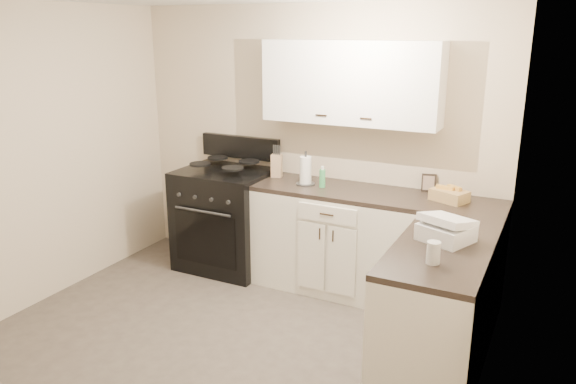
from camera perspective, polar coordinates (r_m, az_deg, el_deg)
The scene contains 19 objects.
floor at distance 4.26m, azimuth -8.25°, elevation -16.32°, with size 3.60×3.60×0.00m, color #473F38.
wall_back at distance 5.26m, azimuth 2.41°, elevation 4.96°, with size 3.60×3.60×0.00m, color beige.
wall_right at distance 3.10m, azimuth 19.31°, elevation -4.15°, with size 3.60×3.60×0.00m, color beige.
wall_left at distance 4.98m, azimuth -26.17°, elevation 2.64°, with size 3.60×3.60×0.00m, color beige.
base_cabinets_back at distance 5.06m, azimuth 5.30°, elevation -5.00°, with size 1.55×0.60×0.90m, color silver.
base_cabinets_right at distance 4.23m, azimuth 15.84°, elevation -10.09°, with size 0.60×1.90×0.90m, color silver.
countertop_back at distance 4.91m, azimuth 5.44°, elevation 0.11°, with size 1.55×0.60×0.04m, color black.
countertop_right at distance 4.04m, azimuth 16.35°, elevation -4.11°, with size 0.60×1.90×0.04m, color black.
upper_cabinets at distance 4.88m, azimuth 6.39°, elevation 10.99°, with size 1.55×0.30×0.70m, color white.
stove at distance 5.55m, azimuth -6.25°, elevation -2.99°, with size 0.86×0.73×1.04m, color black.
knife_block at distance 5.25m, azimuth -1.16°, elevation 2.69°, with size 0.10×0.09×0.21m, color tan.
paper_towel at distance 5.00m, azimuth 1.80°, elevation 2.19°, with size 0.10×0.10×0.25m, color white.
soap_bottle at distance 4.92m, azimuth 3.51°, elevation 1.39°, with size 0.05×0.05×0.16m, color #42AC5F.
picture_frame at distance 4.94m, azimuth 14.11°, elevation 0.92°, with size 0.12×0.02×0.15m, color black.
wicker_basket at distance 4.71m, azimuth 16.07°, elevation -0.35°, with size 0.28×0.19×0.09m, color tan.
countertop_grill at distance 3.83m, azimuth 15.75°, elevation -4.00°, with size 0.30×0.28×0.11m, color white.
glass_jar at distance 3.45m, azimuth 14.55°, elevation -5.99°, with size 0.08×0.08×0.14m, color silver.
oven_mitt_near at distance 3.83m, azimuth 9.65°, elevation -11.36°, with size 0.02×0.17×0.29m, color black.
oven_mitt_far at distance 3.90m, azimuth 9.96°, elevation -11.10°, with size 0.02×0.13×0.22m, color black.
Camera 1 is at (2.11, -2.91, 2.29)m, focal length 35.00 mm.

